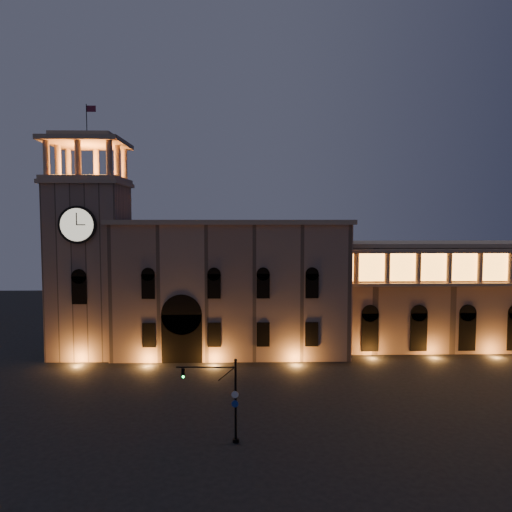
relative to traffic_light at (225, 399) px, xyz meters
name	(u,v)px	position (x,y,z in m)	size (l,w,h in m)	color
ground	(248,412)	(1.84, 6.14, -3.54)	(160.00, 160.00, 0.00)	black
government_building	(231,286)	(-0.23, 28.08, 5.23)	(30.80, 12.80, 17.60)	#90715E
clock_tower	(90,259)	(-18.66, 27.12, 8.96)	(9.80, 9.80, 32.40)	#90715E
colonnade_wing	(475,293)	(33.84, 30.06, 3.79)	(40.60, 11.50, 14.50)	#8A6B58
traffic_light	(225,399)	(0.00, 0.00, 0.00)	(4.92, 0.54, 6.75)	black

